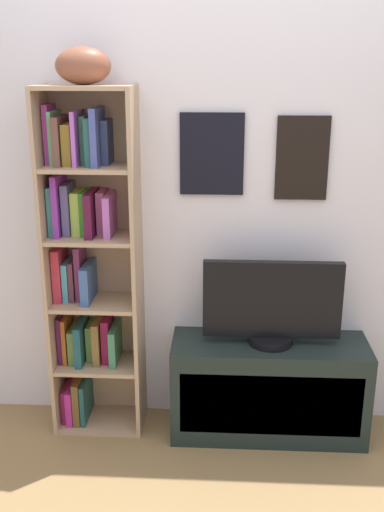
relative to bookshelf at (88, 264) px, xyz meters
The scene contains 5 objects.
back_wall 0.70m from the bookshelf, 12.77° to the left, with size 4.80×0.08×2.36m.
bookshelf is the anchor object (origin of this frame).
football 0.94m from the bookshelf, 38.48° to the right, with size 0.25×0.16×0.16m, color brown.
tv_stand 1.12m from the bookshelf, ahead, with size 0.98×0.34×0.51m.
television 0.93m from the bookshelf, ahead, with size 0.68×0.22×0.43m.
Camera 1 is at (0.05, -1.78, 1.83)m, focal length 41.67 mm.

